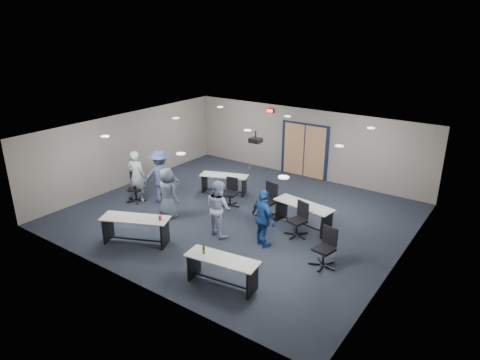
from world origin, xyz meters
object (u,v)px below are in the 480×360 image
Objects in this scene: chair_loose_left at (135,188)px; chair_loose_right at (324,248)px; person_lightblue at (219,208)px; chair_back_c at (267,201)px; person_gray at (136,176)px; table_back_right at (303,211)px; person_navy at (263,219)px; chair_back_b at (230,193)px; table_front_left at (136,226)px; table_front_right at (222,266)px; table_back_left at (224,181)px; person_back at (161,176)px; chair_back_d at (297,220)px; person_plaid at (168,193)px.

chair_loose_left is 7.02m from chair_loose_right.
chair_back_c is at bearing -87.74° from person_lightblue.
person_lightblue is at bearing -165.95° from chair_loose_right.
person_gray is 3.79m from person_lightblue.
table_back_right is 5.80m from chair_loose_left.
chair_back_c is at bearing -14.59° from chair_loose_left.
chair_back_b is at bearing -12.36° from person_navy.
table_back_right is at bearing 22.13° from table_front_left.
person_navy is (5.22, -0.10, 0.32)m from chair_loose_left.
table_front_right reaches higher than table_back_right.
chair_back_c is 1.10× the size of chair_loose_left.
chair_loose_right is at bearing 161.19° from person_gray.
table_front_left is 4.86m from table_back_right.
person_gray is at bearing -169.91° from chair_loose_right.
table_back_left is 3.05m from person_gray.
person_back is at bearing 96.92° from table_front_left.
table_back_left is 0.99× the size of person_gray.
table_front_right is 5.89m from person_gray.
chair_back_d is (3.68, -1.39, 0.04)m from table_back_left.
person_plaid is 0.98× the size of person_navy.
chair_loose_right reaches higher than chair_back_d.
chair_back_c is 0.60× the size of person_back.
table_front_left is at bearing -146.91° from chair_loose_right.
person_back is at bearing -174.20° from chair_loose_right.
table_front_left is at bearing -125.23° from table_back_right.
person_lightblue is 3.19m from person_back.
chair_back_c is 0.67× the size of person_navy.
table_front_left is 1.80× the size of chair_back_c.
chair_back_b is 0.88× the size of chair_back_c.
table_front_left is 1.20× the size of person_navy.
chair_loose_left is at bearing -151.67° from chair_back_c.
chair_loose_right is (4.13, -1.61, 0.03)m from chair_back_b.
chair_loose_left reaches higher than table_back_left.
person_back is (0.71, 0.53, 0.41)m from chair_loose_left.
person_gray reaches higher than table_back_right.
table_back_right is 2.69m from chair_back_b.
chair_back_d is 5.75m from person_gray.
person_plaid is (-2.54, -1.76, 0.26)m from chair_back_c.
table_back_left is 5.57m from chair_loose_right.
table_front_right is 1.13× the size of person_plaid.
table_back_right is 1.90× the size of chair_loose_left.
chair_loose_left is (-5.43, 2.22, 0.01)m from table_front_right.
chair_back_b is 3.26m from chair_loose_left.
chair_loose_left is at bearing 113.99° from table_front_left.
chair_back_c is at bearing 151.48° from person_back.
table_front_right is at bearing 118.25° from person_navy.
chair_back_d is 5.02m from person_back.
person_back reaches higher than table_front_left.
table_front_right reaches higher than table_back_left.
chair_back_c is 4.59m from chair_loose_left.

